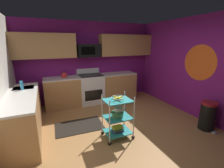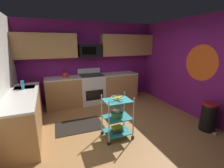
{
  "view_description": "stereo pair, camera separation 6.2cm",
  "coord_description": "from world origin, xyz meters",
  "px_view_note": "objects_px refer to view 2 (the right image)",
  "views": [
    {
      "loc": [
        -1.39,
        -2.69,
        1.95
      ],
      "look_at": [
        -0.06,
        0.39,
        1.05
      ],
      "focal_mm": 25.09,
      "sensor_mm": 36.0,
      "label": 1
    },
    {
      "loc": [
        -1.34,
        -2.72,
        1.95
      ],
      "look_at": [
        -0.06,
        0.39,
        1.05
      ],
      "focal_mm": 25.09,
      "sensor_mm": 36.0,
      "label": 2
    }
  ],
  "objects_px": {
    "rolling_cart": "(117,117)",
    "kettle": "(65,75)",
    "mixing_bowl_large": "(117,114)",
    "mixing_bowl_small": "(118,109)",
    "dish_soap_bottle": "(23,85)",
    "oven_range": "(92,88)",
    "book_stack": "(117,129)",
    "microwave": "(90,50)",
    "fruit_bowl": "(117,98)",
    "trash_can": "(209,117)"
  },
  "relations": [
    {
      "from": "rolling_cart",
      "to": "kettle",
      "type": "bearing_deg",
      "value": 109.64
    },
    {
      "from": "mixing_bowl_large",
      "to": "kettle",
      "type": "xyz_separation_m",
      "value": [
        -0.76,
        2.14,
        0.48
      ]
    },
    {
      "from": "rolling_cart",
      "to": "mixing_bowl_small",
      "type": "bearing_deg",
      "value": 41.94
    },
    {
      "from": "mixing_bowl_small",
      "to": "dish_soap_bottle",
      "type": "bearing_deg",
      "value": 146.87
    },
    {
      "from": "mixing_bowl_large",
      "to": "dish_soap_bottle",
      "type": "bearing_deg",
      "value": 145.68
    },
    {
      "from": "rolling_cart",
      "to": "oven_range",
      "type": "bearing_deg",
      "value": 88.82
    },
    {
      "from": "book_stack",
      "to": "oven_range",
      "type": "bearing_deg",
      "value": 88.82
    },
    {
      "from": "dish_soap_bottle",
      "to": "book_stack",
      "type": "bearing_deg",
      "value": -34.22
    },
    {
      "from": "kettle",
      "to": "microwave",
      "type": "bearing_deg",
      "value": 7.64
    },
    {
      "from": "rolling_cart",
      "to": "book_stack",
      "type": "bearing_deg",
      "value": 180.0
    },
    {
      "from": "microwave",
      "to": "kettle",
      "type": "relative_size",
      "value": 2.65
    },
    {
      "from": "oven_range",
      "to": "book_stack",
      "type": "height_order",
      "value": "oven_range"
    },
    {
      "from": "fruit_bowl",
      "to": "microwave",
      "type": "bearing_deg",
      "value": 88.89
    },
    {
      "from": "mixing_bowl_large",
      "to": "trash_can",
      "type": "relative_size",
      "value": 0.38
    },
    {
      "from": "kettle",
      "to": "mixing_bowl_small",
      "type": "bearing_deg",
      "value": -69.36
    },
    {
      "from": "rolling_cart",
      "to": "trash_can",
      "type": "distance_m",
      "value": 2.09
    },
    {
      "from": "trash_can",
      "to": "oven_range",
      "type": "bearing_deg",
      "value": 126.36
    },
    {
      "from": "microwave",
      "to": "kettle",
      "type": "height_order",
      "value": "microwave"
    },
    {
      "from": "book_stack",
      "to": "trash_can",
      "type": "bearing_deg",
      "value": -14.85
    },
    {
      "from": "oven_range",
      "to": "microwave",
      "type": "distance_m",
      "value": 1.23
    },
    {
      "from": "kettle",
      "to": "dish_soap_bottle",
      "type": "xyz_separation_m",
      "value": [
        -1.02,
        -0.93,
        0.02
      ]
    },
    {
      "from": "kettle",
      "to": "fruit_bowl",
      "type": "bearing_deg",
      "value": -70.36
    },
    {
      "from": "fruit_bowl",
      "to": "mixing_bowl_small",
      "type": "relative_size",
      "value": 1.49
    },
    {
      "from": "dish_soap_bottle",
      "to": "mixing_bowl_large",
      "type": "bearing_deg",
      "value": -34.32
    },
    {
      "from": "mixing_bowl_small",
      "to": "kettle",
      "type": "bearing_deg",
      "value": 110.64
    },
    {
      "from": "rolling_cart",
      "to": "dish_soap_bottle",
      "type": "bearing_deg",
      "value": 145.78
    },
    {
      "from": "fruit_bowl",
      "to": "mixing_bowl_large",
      "type": "distance_m",
      "value": 0.36
    },
    {
      "from": "fruit_bowl",
      "to": "dish_soap_bottle",
      "type": "bearing_deg",
      "value": 145.78
    },
    {
      "from": "book_stack",
      "to": "trash_can",
      "type": "height_order",
      "value": "trash_can"
    },
    {
      "from": "dish_soap_bottle",
      "to": "trash_can",
      "type": "height_order",
      "value": "dish_soap_bottle"
    },
    {
      "from": "oven_range",
      "to": "rolling_cart",
      "type": "distance_m",
      "value": 2.15
    },
    {
      "from": "microwave",
      "to": "trash_can",
      "type": "distance_m",
      "value": 3.68
    },
    {
      "from": "kettle",
      "to": "trash_can",
      "type": "bearing_deg",
      "value": -43.89
    },
    {
      "from": "mixing_bowl_large",
      "to": "dish_soap_bottle",
      "type": "height_order",
      "value": "dish_soap_bottle"
    },
    {
      "from": "mixing_bowl_small",
      "to": "kettle",
      "type": "distance_m",
      "value": 2.29
    },
    {
      "from": "mixing_bowl_small",
      "to": "trash_can",
      "type": "relative_size",
      "value": 0.28
    },
    {
      "from": "mixing_bowl_large",
      "to": "book_stack",
      "type": "relative_size",
      "value": 0.99
    },
    {
      "from": "oven_range",
      "to": "mixing_bowl_small",
      "type": "height_order",
      "value": "oven_range"
    },
    {
      "from": "oven_range",
      "to": "book_stack",
      "type": "relative_size",
      "value": 4.33
    },
    {
      "from": "kettle",
      "to": "mixing_bowl_large",
      "type": "bearing_deg",
      "value": -70.52
    },
    {
      "from": "fruit_bowl",
      "to": "kettle",
      "type": "height_order",
      "value": "kettle"
    },
    {
      "from": "oven_range",
      "to": "trash_can",
      "type": "distance_m",
      "value": 3.33
    },
    {
      "from": "oven_range",
      "to": "mixing_bowl_small",
      "type": "relative_size",
      "value": 6.04
    },
    {
      "from": "oven_range",
      "to": "trash_can",
      "type": "xyz_separation_m",
      "value": [
        1.97,
        -2.68,
        -0.15
      ]
    },
    {
      "from": "oven_range",
      "to": "mixing_bowl_large",
      "type": "xyz_separation_m",
      "value": [
        -0.05,
        -2.15,
        0.04
      ]
    },
    {
      "from": "fruit_bowl",
      "to": "book_stack",
      "type": "height_order",
      "value": "fruit_bowl"
    },
    {
      "from": "mixing_bowl_large",
      "to": "fruit_bowl",
      "type": "bearing_deg",
      "value": 0.0
    },
    {
      "from": "oven_range",
      "to": "kettle",
      "type": "xyz_separation_m",
      "value": [
        -0.81,
        -0.0,
        0.52
      ]
    },
    {
      "from": "microwave",
      "to": "fruit_bowl",
      "type": "xyz_separation_m",
      "value": [
        -0.04,
        -2.25,
        -0.82
      ]
    },
    {
      "from": "oven_range",
      "to": "kettle",
      "type": "bearing_deg",
      "value": -179.73
    }
  ]
}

